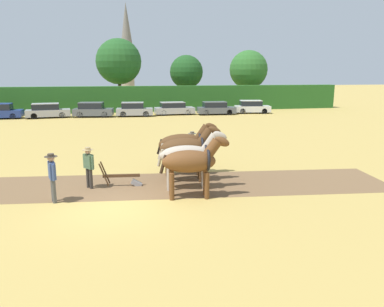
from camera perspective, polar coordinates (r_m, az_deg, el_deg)
The scene contains 22 objects.
ground_plane at distance 13.50m, azimuth -11.62°, elevation -8.07°, with size 240.00×240.00×0.00m, color tan.
plowed_furrow_strip at distance 16.03m, azimuth -14.26°, elevation -4.92°, with size 24.51×3.71×0.01m, color brown.
hedgerow at distance 45.98m, azimuth -12.47°, elevation 8.06°, with size 58.69×1.45×3.06m, color #286023.
tree_center_left at distance 49.73m, azimuth -11.11°, elevation 13.58°, with size 5.74×5.74×8.89m.
tree_center at distance 51.09m, azimuth -0.87°, elevation 12.31°, with size 4.42×4.42×6.95m.
tree_center_right at distance 53.27m, azimuth 8.61°, elevation 12.52°, with size 5.22×5.22×7.66m.
church_spire at distance 77.00m, azimuth -9.89°, elevation 15.56°, with size 2.76×2.76×17.89m.
draft_horse_lead_left at distance 13.89m, azimuth -0.01°, elevation -1.24°, with size 2.68×1.13×2.40m.
draft_horse_lead_right at distance 14.99m, azimuth -0.39°, elevation -0.30°, with size 2.88×1.11×2.42m.
draft_horse_trail_left at distance 16.08m, azimuth -0.77°, elevation 0.74°, with size 2.80×1.23×2.46m.
draft_horse_trail_right at distance 17.18m, azimuth -1.07°, elevation 1.44°, with size 2.87×1.26×2.45m.
plow at distance 15.80m, azimuth -10.20°, elevation -3.77°, with size 1.76×0.54×1.13m.
farmer_at_plow at distance 15.68m, azimuth -15.48°, elevation -1.61°, with size 0.44×0.56×1.70m.
farmer_beside_team at distance 19.25m, azimuth 0.02°, elevation 1.30°, with size 0.42×0.65×1.68m.
farmer_onlooker_left at distance 14.35m, azimuth -20.53°, elevation -2.89°, with size 0.45×0.67×1.81m.
parked_car_left at distance 43.21m, azimuth -27.14°, elevation 5.72°, with size 4.04×1.80×1.57m.
parked_car_center_left at distance 42.10m, azimuth -21.17°, elevation 6.08°, with size 4.58×2.30×1.52m.
parked_car_center at distance 41.44m, azimuth -14.89°, elevation 6.44°, with size 4.32×2.38×1.57m.
parked_car_center_right at distance 41.10m, azimuth -8.82°, elevation 6.63°, with size 4.01×2.07×1.53m.
parked_car_right at distance 42.25m, azimuth -2.78°, elevation 6.85°, with size 4.43×1.96×1.43m.
parked_car_far_right at distance 42.49m, azimuth 3.65°, elevation 6.88°, with size 4.31×1.92×1.45m.
parked_car_end_right at distance 44.38m, azimuth 9.10°, elevation 7.01°, with size 4.30×2.47×1.50m.
Camera 1 is at (-0.04, -12.68, 4.62)m, focal length 35.00 mm.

